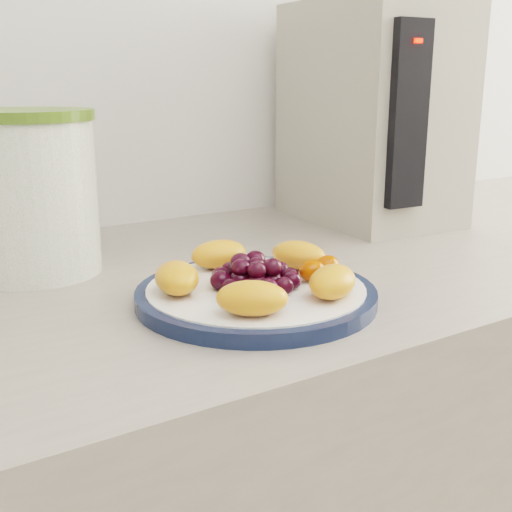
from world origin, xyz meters
TOP-DOWN VIEW (x-y plane):
  - plate_rim at (-0.12, 1.07)m, footprint 0.25×0.25m
  - plate_face at (-0.12, 1.07)m, footprint 0.23×0.23m
  - canister at (-0.28, 1.30)m, footprint 0.16×0.16m
  - canister_lid at (-0.28, 1.30)m, footprint 0.16×0.16m
  - appliance_body at (0.26, 1.32)m, footprint 0.21×0.29m
  - appliance_panel at (0.20, 1.19)m, footprint 0.06×0.02m
  - appliance_led at (0.20, 1.18)m, footprint 0.01×0.01m
  - fruit_plate at (-0.11, 1.07)m, footprint 0.22×0.21m

SIDE VIEW (x-z plane):
  - plate_rim at x=-0.12m, z-range 0.90..0.91m
  - plate_face at x=-0.12m, z-range 0.90..0.92m
  - fruit_plate at x=-0.11m, z-range 0.91..0.95m
  - canister at x=-0.28m, z-range 0.90..1.08m
  - appliance_body at x=0.26m, z-range 0.90..1.24m
  - appliance_panel at x=0.20m, z-range 0.95..1.20m
  - canister_lid at x=-0.28m, z-range 1.08..1.09m
  - appliance_led at x=0.20m, z-range 1.17..1.18m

